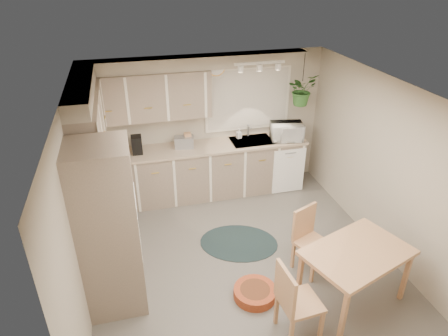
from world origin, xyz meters
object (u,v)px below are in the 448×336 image
Objects in this scene: dining_table at (353,276)px; pet_bed at (255,293)px; microwave at (287,130)px; braided_rug at (239,243)px; chair_left at (300,300)px; chair_back at (313,242)px.

dining_table is 1.20m from pet_bed.
pet_bed is 0.99× the size of microwave.
pet_bed is at bearing -95.54° from braided_rug.
braided_rug is 1.06m from pet_bed.
pet_bed reaches higher than braided_rug.
chair_left is 0.79m from pet_bed.
chair_left is 1.05× the size of chair_back.
microwave is at bearing 61.16° from pet_bed.
braided_rug is (-0.78, 0.76, -0.44)m from chair_back.
dining_table is 0.66m from chair_back.
dining_table is at bearing -16.47° from pet_bed.
microwave is (1.34, 2.44, 1.06)m from pet_bed.
dining_table is at bearing -53.95° from braided_rug.
dining_table is 1.27× the size of chair_left.
chair_back is 1.69× the size of pet_bed.
chair_back is at bearing 18.27° from pet_bed.
microwave is at bearing -125.08° from chair_back.
dining_table is at bearing 86.92° from chair_back.
dining_table is 1.75m from braided_rug.
chair_back is (-0.23, 0.62, 0.07)m from dining_table.
pet_bed is at bearing 163.53° from dining_table.
chair_left is (-0.81, -0.28, 0.09)m from dining_table.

